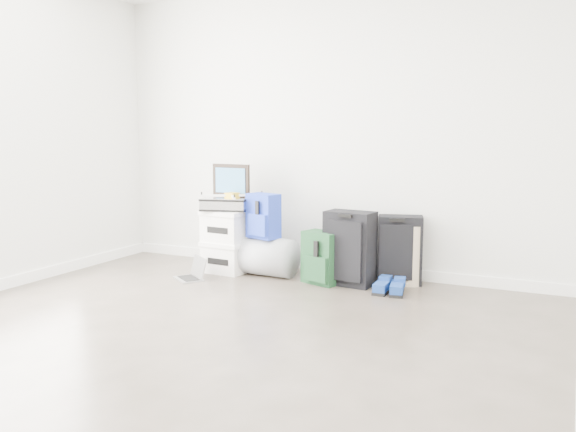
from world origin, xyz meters
The scene contains 14 objects.
ground centered at (0.00, 0.00, 0.00)m, with size 5.00×5.00×0.00m, color #3B352B.
room_envelope centered at (0.00, 0.02, 1.72)m, with size 4.52×5.02×2.71m.
boxes_stack centered at (-0.85, 2.04, 0.30)m, with size 0.45×0.37×0.60m.
briefcase centered at (-0.85, 2.04, 0.66)m, with size 0.43×0.31×0.12m, color #B2B2B7.
painting centered at (-0.85, 2.13, 0.88)m, with size 0.42×0.06×0.31m.
drone centered at (-0.77, 2.02, 0.75)m, with size 0.50×0.50×0.05m.
duffel_bag centered at (-0.46, 2.08, 0.18)m, with size 0.36×0.36×0.58m, color #979B9F.
blue_backpack centered at (-0.46, 2.05, 0.56)m, with size 0.34×0.29×0.42m.
large_suitcase centered at (0.39, 2.07, 0.33)m, with size 0.45×0.31×0.66m.
green_backpack centered at (0.15, 2.01, 0.23)m, with size 0.38×0.33×0.47m.
carry_on centered at (0.77, 2.31, 0.31)m, with size 0.43×0.34×0.61m.
shoes centered at (0.79, 1.95, 0.05)m, with size 0.27×0.30×0.09m.
rolled_rug centered at (0.89, 2.30, 0.27)m, with size 0.17×0.17×0.53m, color tan.
laptop centered at (-0.99, 1.65, 0.05)m, with size 0.36×0.34×0.21m.
Camera 1 is at (2.17, -2.92, 1.35)m, focal length 38.00 mm.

